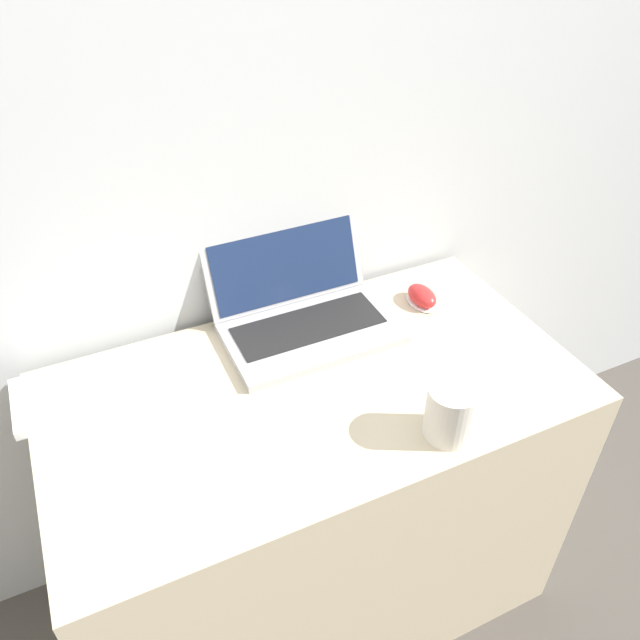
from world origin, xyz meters
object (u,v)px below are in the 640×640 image
(drink_cup, at_px, (451,411))
(computer_mouse, at_px, (422,297))
(external_keyboard, at_px, (107,382))
(laptop, at_px, (302,307))

(drink_cup, xyz_separation_m, computer_mouse, (0.18, 0.38, -0.04))
(drink_cup, relative_size, external_keyboard, 0.31)
(drink_cup, bearing_deg, laptop, 104.88)
(laptop, distance_m, external_keyboard, 0.45)
(laptop, relative_size, external_keyboard, 1.04)
(laptop, height_order, computer_mouse, laptop)
(drink_cup, distance_m, external_keyboard, 0.70)
(computer_mouse, distance_m, external_keyboard, 0.75)
(laptop, relative_size, computer_mouse, 4.00)
(drink_cup, bearing_deg, computer_mouse, 64.18)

